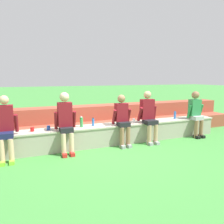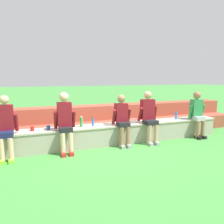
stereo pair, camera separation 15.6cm
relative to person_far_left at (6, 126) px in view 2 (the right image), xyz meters
The scene contains 14 objects.
ground_plane 2.53m from the person_far_left, ahead, with size 80.00×80.00×0.00m, color #428E3D.
stone_seating_wall 2.46m from the person_far_left, ahead, with size 7.15×0.52×0.55m.
brick_bleachers 2.80m from the person_far_left, 29.94° to the left, with size 10.05×1.28×0.91m.
person_far_left is the anchor object (origin of this frame).
person_left_of_center 1.29m from the person_far_left, ahead, with size 0.51×0.50×1.48m.
person_center 2.80m from the person_far_left, ahead, with size 0.51×0.51×1.37m.
person_right_of_center 3.61m from the person_far_left, ahead, with size 0.56×0.57×1.45m.
person_far_right 5.27m from the person_far_left, ahead, with size 0.53×0.48×1.41m.
water_bottle_near_left 4.71m from the person_far_left, ahead, with size 0.07×0.07×0.24m.
water_bottle_mid_left 2.08m from the person_far_left, ahead, with size 0.06×0.06×0.22m.
water_bottle_mid_right 1.76m from the person_far_left, ahead, with size 0.08×0.08×0.28m.
plastic_cup_right_end 0.96m from the person_far_left, 13.83° to the left, with size 0.09×0.09×0.11m, color blue.
plastic_cup_left_end 0.61m from the person_far_left, 23.62° to the left, with size 0.09×0.09×0.10m, color red.
plastic_cup_middle 3.26m from the person_far_left, ahead, with size 0.09×0.09×0.12m, color white.
Camera 2 is at (-1.77, -5.09, 1.82)m, focal length 33.94 mm.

